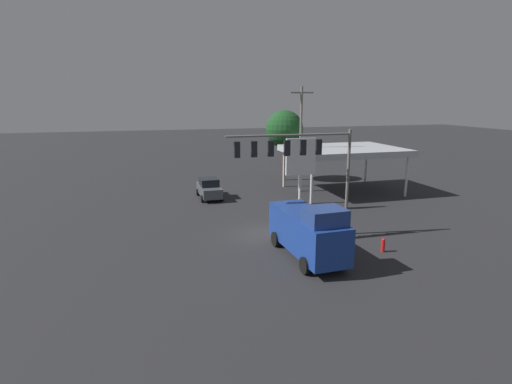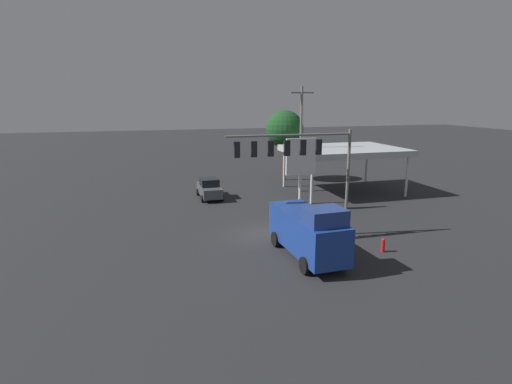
# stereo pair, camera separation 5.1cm
# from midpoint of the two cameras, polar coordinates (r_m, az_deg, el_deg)

# --- Properties ---
(ground_plane) EXTENTS (200.00, 200.00, 0.00)m
(ground_plane) POSITION_cam_midpoint_polar(r_m,az_deg,el_deg) (28.43, 1.14, -5.97)
(ground_plane) COLOR #262628
(traffic_signal_assembly) EXTENTS (8.57, 0.43, 7.36)m
(traffic_signal_assembly) POSITION_cam_midpoint_polar(r_m,az_deg,el_deg) (26.17, 5.95, 5.26)
(traffic_signal_assembly) COLOR slate
(traffic_signal_assembly) RESTS_ON ground
(utility_pole) EXTENTS (2.40, 0.26, 10.50)m
(utility_pole) POSITION_cam_midpoint_polar(r_m,az_deg,el_deg) (40.56, 6.46, 7.75)
(utility_pole) COLOR slate
(utility_pole) RESTS_ON ground
(gas_station_canopy) EXTENTS (11.14, 8.66, 4.54)m
(gas_station_canopy) POSITION_cam_midpoint_polar(r_m,az_deg,el_deg) (41.41, 12.40, 5.78)
(gas_station_canopy) COLOR #B2B7BC
(gas_station_canopy) RESTS_ON ground
(price_sign) EXTENTS (2.61, 0.27, 6.16)m
(price_sign) POSITION_cam_midpoint_polar(r_m,az_deg,el_deg) (33.53, 6.46, 4.64)
(price_sign) COLOR silver
(price_sign) RESTS_ON ground
(sedan_far) EXTENTS (2.12, 4.43, 1.93)m
(sedan_far) POSITION_cam_midpoint_polar(r_m,az_deg,el_deg) (38.48, -6.64, 0.52)
(sedan_far) COLOR #474C51
(sedan_far) RESTS_ON ground
(delivery_truck) EXTENTS (2.82, 6.90, 3.58)m
(delivery_truck) POSITION_cam_midpoint_polar(r_m,az_deg,el_deg) (23.95, 7.53, -5.52)
(delivery_truck) COLOR navy
(delivery_truck) RESTS_ON ground
(street_tree) EXTENTS (4.29, 4.29, 8.09)m
(street_tree) POSITION_cam_midpoint_polar(r_m,az_deg,el_deg) (46.25, 4.15, 8.93)
(street_tree) COLOR #4C331E
(street_tree) RESTS_ON ground
(fire_hydrant) EXTENTS (0.24, 0.24, 0.88)m
(fire_hydrant) POSITION_cam_midpoint_polar(r_m,az_deg,el_deg) (26.27, 17.74, -7.25)
(fire_hydrant) COLOR red
(fire_hydrant) RESTS_ON ground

